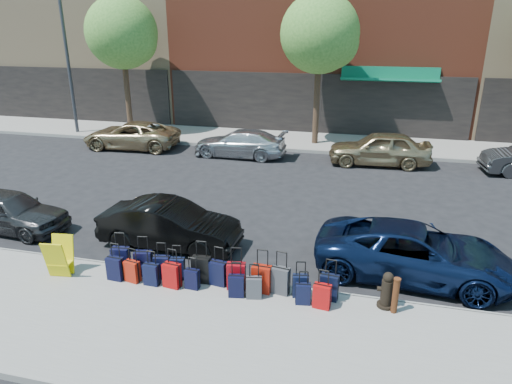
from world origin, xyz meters
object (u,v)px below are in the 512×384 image
(car_far_2, at_px, (380,148))
(fire_hydrant, at_px, (387,291))
(display_rack, at_px, (59,257))
(car_far_0, at_px, (131,135))
(car_near_0, at_px, (9,211))
(tree_center, at_px, (323,36))
(streetlight, at_px, (70,49))
(tree_left, at_px, (124,35))
(bollard, at_px, (395,295))
(suitcase_front_5, at_px, (218,273))
(car_near_2, at_px, (414,252))
(car_near_1, at_px, (170,225))
(car_far_1, at_px, (240,143))

(car_far_2, bearing_deg, fire_hydrant, -3.08)
(display_rack, xyz_separation_m, car_far_0, (-4.59, 12.07, 0.04))
(display_rack, height_order, car_near_0, car_near_0)
(fire_hydrant, xyz_separation_m, car_far_2, (-0.10, 11.50, 0.22))
(tree_center, distance_m, streetlight, 13.48)
(tree_left, distance_m, bollard, 20.57)
(fire_hydrant, bearing_deg, car_far_2, 90.09)
(tree_center, distance_m, suitcase_front_5, 15.14)
(display_rack, distance_m, car_near_2, 8.65)
(bollard, bearing_deg, car_near_0, 170.57)
(car_near_0, distance_m, car_far_2, 14.70)
(suitcase_front_5, bearing_deg, tree_left, 132.69)
(car_near_2, bearing_deg, streetlight, 60.64)
(car_near_1, bearing_deg, bollard, -106.82)
(display_rack, relative_size, car_near_1, 0.24)
(suitcase_front_5, xyz_separation_m, fire_hydrant, (3.81, 0.02, 0.08))
(suitcase_front_5, distance_m, bollard, 3.98)
(tree_left, distance_m, car_near_1, 15.43)
(bollard, xyz_separation_m, car_near_1, (-6.02, 2.01, 0.08))
(bollard, height_order, car_near_0, car_near_0)
(streetlight, xyz_separation_m, car_near_2, (17.26, -11.82, -4.00))
(suitcase_front_5, bearing_deg, display_rack, -164.37)
(streetlight, xyz_separation_m, car_near_0, (5.56, -11.89, -4.03))
(fire_hydrant, xyz_separation_m, car_near_0, (-11.02, 1.68, 0.09))
(display_rack, bearing_deg, fire_hydrant, -3.69)
(fire_hydrant, height_order, car_near_0, car_near_0)
(fire_hydrant, bearing_deg, car_near_0, 170.95)
(streetlight, height_order, car_near_1, streetlight)
(car_far_2, bearing_deg, tree_center, -135.73)
(bollard, relative_size, car_near_2, 0.17)
(bollard, height_order, car_near_1, car_near_1)
(tree_center, distance_m, bollard, 15.59)
(fire_hydrant, bearing_deg, car_far_1, 119.44)
(suitcase_front_5, bearing_deg, fire_hydrant, 8.46)
(bollard, xyz_separation_m, car_near_0, (-11.19, 1.86, 0.06))
(suitcase_front_5, height_order, car_far_2, car_far_2)
(tree_left, height_order, suitcase_front_5, tree_left)
(bollard, relative_size, car_far_2, 0.19)
(bollard, bearing_deg, car_far_0, 136.69)
(car_near_0, relative_size, car_far_0, 0.77)
(fire_hydrant, height_order, car_near_2, car_near_2)
(tree_center, relative_size, bollard, 8.89)
(car_near_2, relative_size, car_far_2, 1.08)
(tree_left, height_order, fire_hydrant, tree_left)
(car_near_0, bearing_deg, car_far_0, 11.07)
(car_near_0, distance_m, car_near_1, 5.18)
(tree_center, bearing_deg, car_near_1, -102.25)
(bollard, height_order, display_rack, display_rack)
(car_far_0, bearing_deg, tree_center, 103.34)
(tree_left, relative_size, fire_hydrant, 8.74)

